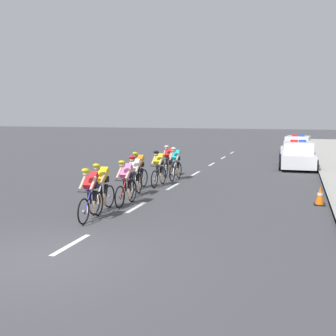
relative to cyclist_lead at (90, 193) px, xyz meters
name	(u,v)px	position (x,y,z in m)	size (l,w,h in m)	color
ground_plane	(45,259)	(0.63, -3.12, -0.79)	(160.00, 160.00, 0.00)	#424247
kerb_edge	(321,175)	(6.69, 10.88, -0.72)	(0.16, 60.00, 0.13)	#9E9E99
lane_markings_centre	(185,179)	(0.63, 7.88, -0.78)	(0.14, 29.60, 0.01)	white
cyclist_lead	(90,193)	(0.00, 0.00, 0.00)	(0.44, 1.72, 1.56)	black
cyclist_second	(101,186)	(-0.21, 1.08, 0.00)	(0.42, 1.72, 1.56)	black
cyclist_third	(126,182)	(0.17, 2.07, 0.00)	(0.42, 1.72, 1.56)	black
cyclist_fourth	(135,175)	(-0.12, 3.57, 0.00)	(0.44, 1.72, 1.56)	black
cyclist_fifth	(138,170)	(-0.53, 4.95, 0.00)	(0.43, 1.72, 1.56)	black
cyclist_sixth	(159,168)	(0.03, 5.81, 0.00)	(0.42, 1.72, 1.56)	black
cyclist_seventh	(176,163)	(0.23, 7.61, 0.00)	(0.42, 1.72, 1.56)	black
cyclist_eighth	(168,160)	(-0.44, 8.58, 0.00)	(0.43, 1.72, 1.56)	black
police_car_nearest	(298,156)	(5.57, 13.70, -0.11)	(2.13, 4.46, 1.59)	white
police_car_second	(298,147)	(5.56, 19.96, -0.11)	(2.32, 4.55, 1.59)	white
traffic_cone_near	(320,196)	(6.31, 4.01, -0.48)	(0.36, 0.36, 0.64)	black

